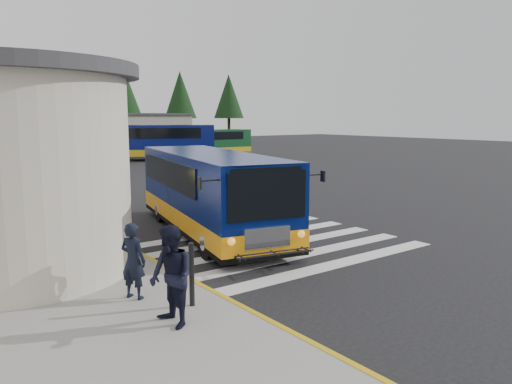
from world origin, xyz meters
TOP-DOWN VIEW (x-y plane):
  - ground at (0.00, 0.00)m, footprint 140.00×140.00m
  - curb_strip at (-4.05, 4.00)m, footprint 0.12×34.00m
  - crosswalk at (-0.50, -0.80)m, footprint 8.00×5.35m
  - depot_building at (6.00, 42.00)m, footprint 26.40×8.40m
  - tree_line at (6.29, 50.00)m, footprint 58.40×4.40m
  - transit_bus at (-0.97, 1.71)m, footprint 4.72×9.59m
  - pedestrian_a at (-5.53, -2.74)m, footprint 0.60×0.68m
  - pedestrian_b at (-5.55, -4.42)m, footprint 0.71×0.89m
  - bollard at (-4.80, -3.80)m, footprint 0.10×0.10m
  - far_bus_a at (9.94, 28.74)m, footprint 10.47×7.39m
  - far_bus_b at (16.42, 30.29)m, footprint 8.60×2.72m

SIDE VIEW (x-z plane):
  - ground at x=0.00m, z-range 0.00..0.00m
  - crosswalk at x=-0.50m, z-range 0.00..0.01m
  - curb_strip at x=-4.05m, z-range 0.00..0.16m
  - bollard at x=-4.80m, z-range 0.15..1.40m
  - pedestrian_a at x=-5.53m, z-range 0.15..1.71m
  - pedestrian_b at x=-5.55m, z-range 0.15..1.93m
  - transit_bus at x=-0.97m, z-range -0.06..2.57m
  - far_bus_b at x=16.42m, z-range 0.33..2.52m
  - far_bus_a at x=9.94m, z-range 0.40..3.06m
  - depot_building at x=6.00m, z-range 0.01..4.21m
  - tree_line at x=6.29m, z-range 1.77..11.77m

